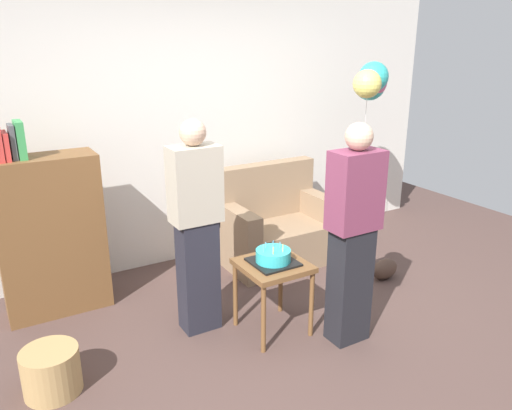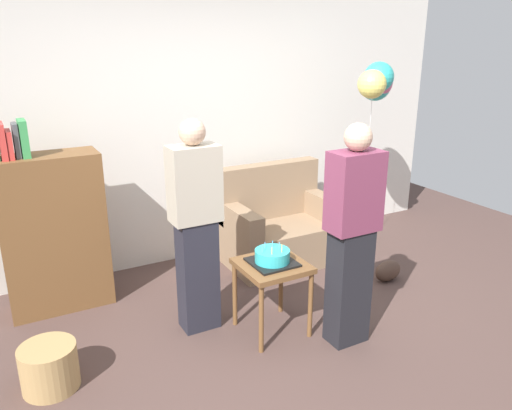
{
  "view_description": "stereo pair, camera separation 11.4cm",
  "coord_description": "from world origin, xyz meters",
  "px_view_note": "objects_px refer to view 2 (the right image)",
  "views": [
    {
      "loc": [
        -1.88,
        -2.5,
        2.16
      ],
      "look_at": [
        -0.03,
        0.63,
        0.95
      ],
      "focal_mm": 35.42,
      "sensor_mm": 36.0,
      "label": 1
    },
    {
      "loc": [
        -1.78,
        -2.55,
        2.16
      ],
      "look_at": [
        -0.03,
        0.63,
        0.95
      ],
      "focal_mm": 35.42,
      "sensor_mm": 36.0,
      "label": 2
    }
  ],
  "objects_px": {
    "couch": "(279,228)",
    "wicker_basket": "(49,367)",
    "side_table": "(272,274)",
    "birthday_cake": "(272,257)",
    "balloon_bunch": "(376,82)",
    "person_holding_cake": "(352,236)",
    "person_blowing_candles": "(196,227)",
    "bookshelf": "(53,231)",
    "handbag": "(388,271)"
  },
  "relations": [
    {
      "from": "birthday_cake",
      "to": "person_blowing_candles",
      "type": "bearing_deg",
      "value": 144.55
    },
    {
      "from": "couch",
      "to": "handbag",
      "type": "height_order",
      "value": "couch"
    },
    {
      "from": "couch",
      "to": "person_holding_cake",
      "type": "bearing_deg",
      "value": -101.7
    },
    {
      "from": "birthday_cake",
      "to": "balloon_bunch",
      "type": "relative_size",
      "value": 0.16
    },
    {
      "from": "side_table",
      "to": "person_holding_cake",
      "type": "relative_size",
      "value": 0.35
    },
    {
      "from": "birthday_cake",
      "to": "person_holding_cake",
      "type": "distance_m",
      "value": 0.6
    },
    {
      "from": "bookshelf",
      "to": "person_holding_cake",
      "type": "xyz_separation_m",
      "value": [
        1.78,
        -1.56,
        0.16
      ]
    },
    {
      "from": "couch",
      "to": "side_table",
      "type": "bearing_deg",
      "value": -123.5
    },
    {
      "from": "bookshelf",
      "to": "couch",
      "type": "bearing_deg",
      "value": -2.23
    },
    {
      "from": "person_blowing_candles",
      "to": "person_holding_cake",
      "type": "xyz_separation_m",
      "value": [
        0.89,
        -0.7,
        0.0
      ]
    },
    {
      "from": "person_blowing_candles",
      "to": "person_holding_cake",
      "type": "height_order",
      "value": "same"
    },
    {
      "from": "person_blowing_candles",
      "to": "handbag",
      "type": "relative_size",
      "value": 5.82
    },
    {
      "from": "balloon_bunch",
      "to": "person_blowing_candles",
      "type": "bearing_deg",
      "value": -165.08
    },
    {
      "from": "person_blowing_candles",
      "to": "handbag",
      "type": "height_order",
      "value": "person_blowing_candles"
    },
    {
      "from": "birthday_cake",
      "to": "wicker_basket",
      "type": "bearing_deg",
      "value": 176.17
    },
    {
      "from": "person_blowing_candles",
      "to": "person_holding_cake",
      "type": "distance_m",
      "value": 1.13
    },
    {
      "from": "couch",
      "to": "handbag",
      "type": "xyz_separation_m",
      "value": [
        0.64,
        -0.9,
        -0.24
      ]
    },
    {
      "from": "bookshelf",
      "to": "side_table",
      "type": "bearing_deg",
      "value": -41.14
    },
    {
      "from": "couch",
      "to": "wicker_basket",
      "type": "xyz_separation_m",
      "value": [
        -2.32,
        -1.0,
        -0.19
      ]
    },
    {
      "from": "side_table",
      "to": "birthday_cake",
      "type": "bearing_deg",
      "value": -129.16
    },
    {
      "from": "wicker_basket",
      "to": "bookshelf",
      "type": "bearing_deg",
      "value": 77.78
    },
    {
      "from": "wicker_basket",
      "to": "birthday_cake",
      "type": "bearing_deg",
      "value": -3.83
    },
    {
      "from": "person_holding_cake",
      "to": "wicker_basket",
      "type": "distance_m",
      "value": 2.18
    },
    {
      "from": "couch",
      "to": "birthday_cake",
      "type": "distance_m",
      "value": 1.35
    },
    {
      "from": "couch",
      "to": "person_blowing_candles",
      "type": "bearing_deg",
      "value": -146.96
    },
    {
      "from": "balloon_bunch",
      "to": "person_holding_cake",
      "type": "bearing_deg",
      "value": -134.67
    },
    {
      "from": "couch",
      "to": "side_table",
      "type": "distance_m",
      "value": 1.33
    },
    {
      "from": "person_blowing_candles",
      "to": "person_holding_cake",
      "type": "relative_size",
      "value": 1.0
    },
    {
      "from": "couch",
      "to": "bookshelf",
      "type": "bearing_deg",
      "value": 177.77
    },
    {
      "from": "side_table",
      "to": "wicker_basket",
      "type": "bearing_deg",
      "value": 176.17
    },
    {
      "from": "bookshelf",
      "to": "balloon_bunch",
      "type": "bearing_deg",
      "value": -5.36
    },
    {
      "from": "birthday_cake",
      "to": "wicker_basket",
      "type": "distance_m",
      "value": 1.66
    },
    {
      "from": "person_blowing_candles",
      "to": "birthday_cake",
      "type": "bearing_deg",
      "value": -42.08
    },
    {
      "from": "bookshelf",
      "to": "wicker_basket",
      "type": "distance_m",
      "value": 1.22
    },
    {
      "from": "bookshelf",
      "to": "balloon_bunch",
      "type": "height_order",
      "value": "balloon_bunch"
    },
    {
      "from": "balloon_bunch",
      "to": "birthday_cake",
      "type": "bearing_deg",
      "value": -151.86
    },
    {
      "from": "person_blowing_candles",
      "to": "balloon_bunch",
      "type": "xyz_separation_m",
      "value": [
        2.15,
        0.57,
        0.91
      ]
    },
    {
      "from": "wicker_basket",
      "to": "person_blowing_candles",
      "type": "bearing_deg",
      "value": 11.12
    },
    {
      "from": "bookshelf",
      "to": "balloon_bunch",
      "type": "distance_m",
      "value": 3.24
    },
    {
      "from": "side_table",
      "to": "handbag",
      "type": "xyz_separation_m",
      "value": [
        1.37,
        0.2,
        -0.38
      ]
    },
    {
      "from": "side_table",
      "to": "handbag",
      "type": "bearing_deg",
      "value": 8.4
    },
    {
      "from": "person_holding_cake",
      "to": "handbag",
      "type": "xyz_separation_m",
      "value": [
        0.95,
        0.58,
        -0.73
      ]
    },
    {
      "from": "bookshelf",
      "to": "birthday_cake",
      "type": "relative_size",
      "value": 4.93
    },
    {
      "from": "person_blowing_candles",
      "to": "handbag",
      "type": "distance_m",
      "value": 1.98
    },
    {
      "from": "birthday_cake",
      "to": "balloon_bunch",
      "type": "distance_m",
      "value": 2.22
    },
    {
      "from": "person_holding_cake",
      "to": "balloon_bunch",
      "type": "distance_m",
      "value": 2.01
    },
    {
      "from": "person_holding_cake",
      "to": "person_blowing_candles",
      "type": "bearing_deg",
      "value": -11.83
    },
    {
      "from": "person_holding_cake",
      "to": "wicker_basket",
      "type": "relative_size",
      "value": 4.53
    },
    {
      "from": "bookshelf",
      "to": "handbag",
      "type": "xyz_separation_m",
      "value": [
        2.73,
        -0.98,
        -0.57
      ]
    },
    {
      "from": "couch",
      "to": "wicker_basket",
      "type": "distance_m",
      "value": 2.53
    }
  ]
}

